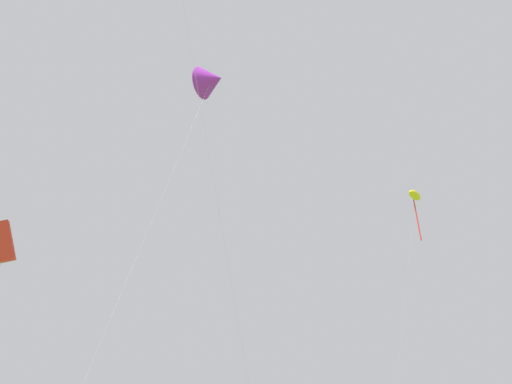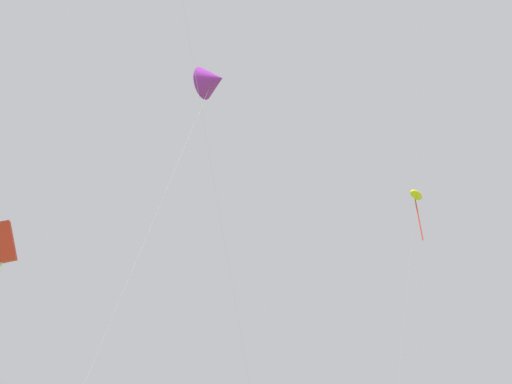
% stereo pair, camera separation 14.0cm
% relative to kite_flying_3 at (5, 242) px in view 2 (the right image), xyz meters
% --- Properties ---
extents(kite_flying_3, '(1.63, 2.68, 12.28)m').
position_rel_kite_flying_3_xyz_m(kite_flying_3, '(0.00, 0.00, 0.00)').
color(kite_flying_3, silver).
rests_on(kite_flying_3, ground).
extents(kite_flying_4, '(11.11, 8.39, 30.99)m').
position_rel_kite_flying_3_xyz_m(kite_flying_4, '(13.63, 8.36, 18.50)').
color(kite_flying_4, silver).
rests_on(kite_flying_4, ground).
extents(kite_flying_5, '(2.95, 4.75, 19.14)m').
position_rel_kite_flying_3_xyz_m(kite_flying_5, '(31.23, 4.99, 7.72)').
color(kite_flying_5, silver).
rests_on(kite_flying_5, ground).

